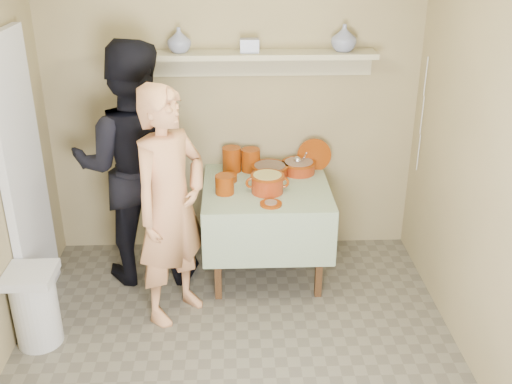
{
  "coord_description": "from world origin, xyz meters",
  "views": [
    {
      "loc": [
        0.01,
        -2.94,
        2.63
      ],
      "look_at": [
        0.15,
        0.75,
        0.95
      ],
      "focal_mm": 42.0,
      "sensor_mm": 36.0,
      "label": 1
    }
  ],
  "objects_px": {
    "cazuela_rice": "(267,182)",
    "trash_bin": "(35,307)",
    "person_helper": "(133,165)",
    "person_cook": "(171,207)",
    "serving_table": "(266,200)"
  },
  "relations": [
    {
      "from": "cazuela_rice",
      "to": "trash_bin",
      "type": "distance_m",
      "value": 1.84
    },
    {
      "from": "trash_bin",
      "to": "cazuela_rice",
      "type": "bearing_deg",
      "value": 24.89
    },
    {
      "from": "cazuela_rice",
      "to": "person_helper",
      "type": "bearing_deg",
      "value": 172.75
    },
    {
      "from": "cazuela_rice",
      "to": "person_cook",
      "type": "bearing_deg",
      "value": -148.48
    },
    {
      "from": "cazuela_rice",
      "to": "trash_bin",
      "type": "relative_size",
      "value": 0.59
    },
    {
      "from": "person_cook",
      "to": "serving_table",
      "type": "bearing_deg",
      "value": -12.44
    },
    {
      "from": "person_cook",
      "to": "trash_bin",
      "type": "relative_size",
      "value": 3.05
    },
    {
      "from": "serving_table",
      "to": "cazuela_rice",
      "type": "relative_size",
      "value": 2.95
    },
    {
      "from": "person_cook",
      "to": "cazuela_rice",
      "type": "height_order",
      "value": "person_cook"
    },
    {
      "from": "person_helper",
      "to": "serving_table",
      "type": "relative_size",
      "value": 1.94
    },
    {
      "from": "person_cook",
      "to": "trash_bin",
      "type": "bearing_deg",
      "value": 148.58
    },
    {
      "from": "person_helper",
      "to": "trash_bin",
      "type": "xyz_separation_m",
      "value": [
        -0.58,
        -0.86,
        -0.66
      ]
    },
    {
      "from": "person_cook",
      "to": "serving_table",
      "type": "xyz_separation_m",
      "value": [
        0.68,
        0.54,
        -0.21
      ]
    },
    {
      "from": "serving_table",
      "to": "trash_bin",
      "type": "bearing_deg",
      "value": -151.62
    },
    {
      "from": "serving_table",
      "to": "cazuela_rice",
      "type": "distance_m",
      "value": 0.24
    }
  ]
}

